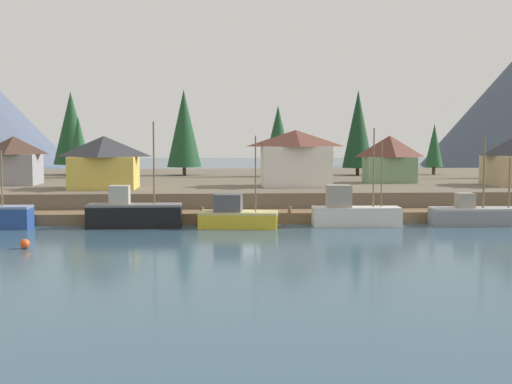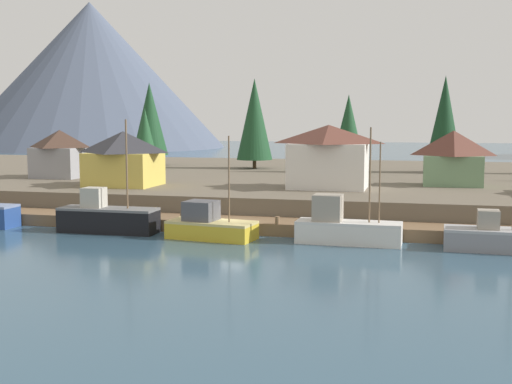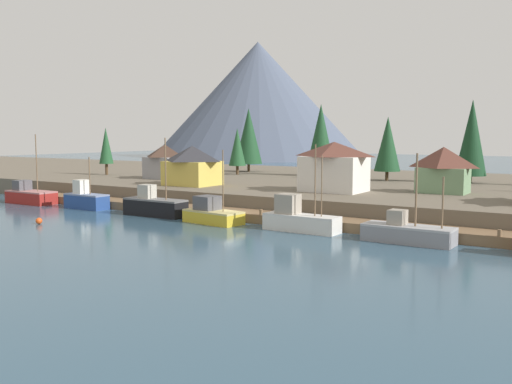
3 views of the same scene
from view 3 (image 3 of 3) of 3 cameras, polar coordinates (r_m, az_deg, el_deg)
The scene contains 21 objects.
ground_plane at distance 80.20m, azimuth 5.64°, elevation -1.47°, with size 400.00×400.00×1.00m, color #335166.
dock at distance 64.68m, azimuth -1.64°, elevation -2.31°, with size 80.00×4.00×1.60m.
shoreline_bank at distance 90.80m, azimuth 9.10°, elevation 0.45°, with size 400.00×56.00×2.50m, color #665B4C.
mountain_west_peak at distance 238.61m, azimuth 0.18°, elevation 9.26°, with size 88.65×88.65×47.82m, color #4C566B.
fishing_boat_red at distance 85.38m, azimuth -21.83°, elevation -0.35°, with size 7.69×3.15×9.69m.
fishing_boat_blue at distance 76.95m, azimuth -16.81°, elevation -0.71°, with size 6.28×2.40×6.77m.
fishing_boat_black at distance 68.18m, azimuth -10.22°, elevation -1.37°, with size 8.19×2.53×9.27m.
fishing_boat_yellow at distance 61.93m, azimuth -4.47°, elevation -2.18°, with size 7.13×3.79×8.03m.
fishing_boat_white at distance 56.78m, azimuth 4.34°, elevation -2.73°, with size 7.87×2.65×8.71m.
fishing_boat_grey at distance 52.35m, azimuth 15.04°, elevation -3.96°, with size 8.11×2.99×8.02m.
house_white at distance 71.55m, azimuth 7.88°, elevation 2.60°, with size 7.86×5.94×6.25m.
house_green at distance 72.74m, azimuth 18.38°, elevation 2.18°, with size 6.11×4.21×5.65m.
house_yellow at distance 80.33m, azimuth -6.44°, elevation 2.72°, with size 7.12×6.10×5.57m.
house_grey at distance 93.05m, azimuth -9.17°, elevation 3.10°, with size 5.72×5.25×5.55m.
conifer_near_left at distance 89.83m, azimuth 13.15°, elevation 4.74°, with size 4.02×4.02×9.92m.
conifer_near_right at distance 101.18m, azimuth -1.90°, elevation 4.56°, with size 3.06×3.06×8.29m.
conifer_mid_left at distance 108.76m, azimuth -0.75°, elevation 5.67°, with size 5.22×5.22×12.16m.
conifer_back_left at distance 103.90m, azimuth -14.91°, elevation 4.52°, with size 2.50×2.50×8.38m.
conifer_centre at distance 89.10m, azimuth 20.95°, elevation 5.15°, with size 4.46×4.46×12.29m.
conifer_far_left at distance 98.39m, azimuth 6.56°, elevation 5.58°, with size 4.94×4.94×12.37m.
channel_buoy at distance 65.43m, azimuth -21.08°, elevation -2.74°, with size 0.70×0.70×0.70m, color #E04C19.
Camera 3 is at (36.15, -50.87, 9.66)m, focal length 39.61 mm.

